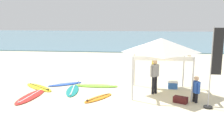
# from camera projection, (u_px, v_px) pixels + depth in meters

# --- Properties ---
(ground_plane) EXTENTS (80.00, 80.00, 0.00)m
(ground_plane) POSITION_uv_depth(u_px,v_px,m) (113.00, 97.00, 12.70)
(ground_plane) COLOR beige
(sea) EXTENTS (80.00, 36.00, 0.10)m
(sea) POSITION_uv_depth(u_px,v_px,m) (134.00, 38.00, 44.99)
(sea) COLOR #568499
(sea) RESTS_ON ground
(canopy_tent) EXTENTS (2.78, 2.78, 2.75)m
(canopy_tent) POSITION_uv_depth(u_px,v_px,m) (161.00, 46.00, 12.91)
(canopy_tent) COLOR #B7B7BC
(canopy_tent) RESTS_ON ground
(surfboard_teal) EXTENTS (0.91, 2.28, 0.19)m
(surfboard_teal) POSITION_uv_depth(u_px,v_px,m) (72.00, 90.00, 13.70)
(surfboard_teal) COLOR #19847F
(surfboard_teal) RESTS_ON ground
(surfboard_red) EXTENTS (0.94, 2.64, 0.19)m
(surfboard_red) POSITION_uv_depth(u_px,v_px,m) (31.00, 96.00, 12.71)
(surfboard_red) COLOR red
(surfboard_red) RESTS_ON ground
(surfboard_orange) EXTENTS (1.42, 1.81, 0.19)m
(surfboard_orange) POSITION_uv_depth(u_px,v_px,m) (98.00, 98.00, 12.46)
(surfboard_orange) COLOR orange
(surfboard_orange) RESTS_ON ground
(surfboard_yellow) EXTENTS (2.16, 1.91, 0.19)m
(surfboard_yellow) POSITION_uv_depth(u_px,v_px,m) (39.00, 87.00, 14.28)
(surfboard_yellow) COLOR yellow
(surfboard_yellow) RESTS_ON ground
(surfboard_blue) EXTENTS (1.92, 1.54, 0.19)m
(surfboard_blue) POSITION_uv_depth(u_px,v_px,m) (65.00, 84.00, 14.97)
(surfboard_blue) COLOR blue
(surfboard_blue) RESTS_ON ground
(surfboard_lime) EXTENTS (2.38, 0.66, 0.19)m
(surfboard_lime) POSITION_uv_depth(u_px,v_px,m) (96.00, 86.00, 14.61)
(surfboard_lime) COLOR #7AD12D
(surfboard_lime) RESTS_ON ground
(person_grey) EXTENTS (0.45, 0.40, 1.71)m
(person_grey) POSITION_uv_depth(u_px,v_px,m) (155.00, 74.00, 13.06)
(person_grey) COLOR black
(person_grey) RESTS_ON ground
(person_yellow) EXTENTS (0.25, 0.55, 1.71)m
(person_yellow) POSITION_uv_depth(u_px,v_px,m) (154.00, 70.00, 13.97)
(person_yellow) COLOR #383842
(person_yellow) RESTS_ON ground
(person_blue) EXTENTS (0.33, 0.52, 1.20)m
(person_blue) POSITION_uv_depth(u_px,v_px,m) (196.00, 88.00, 11.84)
(person_blue) COLOR black
(person_blue) RESTS_ON ground
(banner_flag) EXTENTS (0.60, 0.36, 3.40)m
(banner_flag) POSITION_uv_depth(u_px,v_px,m) (213.00, 72.00, 10.88)
(banner_flag) COLOR #99999E
(banner_flag) RESTS_ON ground
(gear_bag_near_tent) EXTENTS (0.68, 0.56, 0.28)m
(gear_bag_near_tent) POSITION_uv_depth(u_px,v_px,m) (180.00, 100.00, 11.85)
(gear_bag_near_tent) COLOR #4C1919
(gear_bag_near_tent) RESTS_ON ground
(cooler_box) EXTENTS (0.50, 0.36, 0.39)m
(cooler_box) POSITION_uv_depth(u_px,v_px,m) (173.00, 85.00, 14.14)
(cooler_box) COLOR #2D60B7
(cooler_box) RESTS_ON ground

